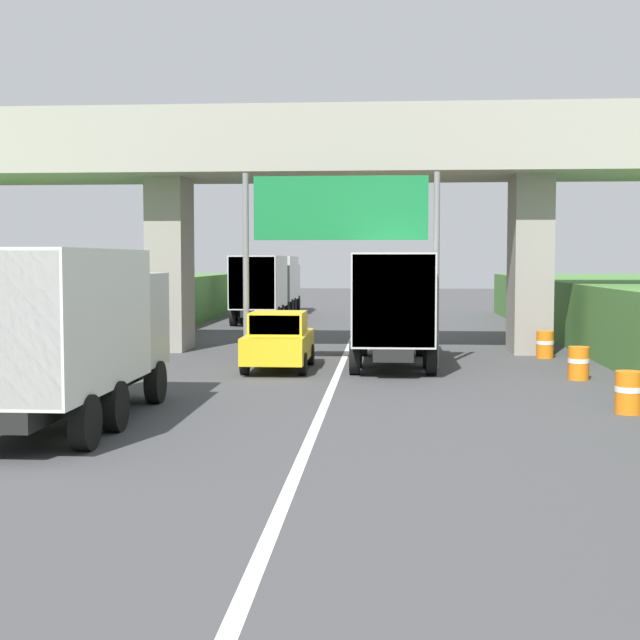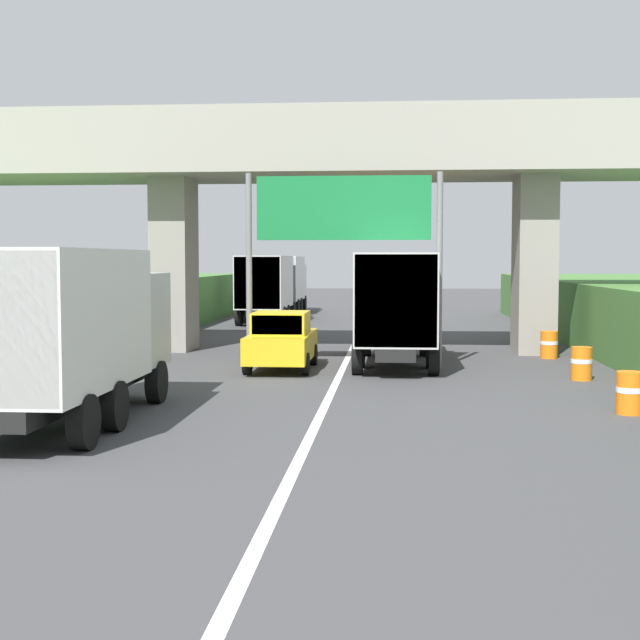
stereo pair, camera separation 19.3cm
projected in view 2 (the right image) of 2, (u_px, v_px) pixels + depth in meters
lane_centre_stripe at (341, 372)px, 26.05m from camera, size 0.20×87.42×0.01m
overpass_bridge at (352, 171)px, 31.52m from camera, size 40.00×4.80×8.33m
overhead_highway_sign at (343, 222)px, 26.77m from camera, size 5.88×0.18×5.83m
truck_orange at (396, 303)px, 27.46m from camera, size 2.44×7.30×3.44m
truck_black at (267, 285)px, 46.20m from camera, size 2.44×7.30×3.44m
truck_white at (283, 281)px, 54.57m from camera, size 2.44×7.30×3.44m
truck_silver at (69, 327)px, 17.56m from camera, size 2.44×7.30×3.44m
car_yellow at (282, 341)px, 26.48m from camera, size 1.86×4.10×1.72m
construction_barrel_2 at (630, 392)px, 18.87m from camera, size 0.57×0.57×0.90m
construction_barrel_3 at (582, 363)px, 24.21m from camera, size 0.57×0.57×0.90m
construction_barrel_4 at (549, 345)px, 29.56m from camera, size 0.57×0.57×0.90m
construction_barrel_5 at (528, 332)px, 34.90m from camera, size 0.57×0.57×0.90m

